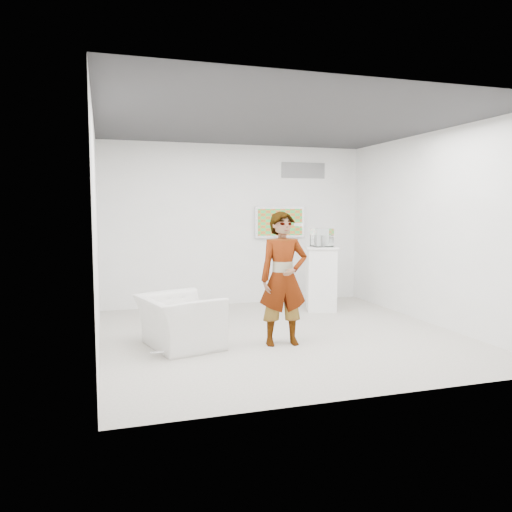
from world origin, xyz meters
name	(u,v)px	position (x,y,z in m)	size (l,w,h in m)	color
room	(282,231)	(0.00, 0.00, 1.50)	(5.01, 5.01, 3.00)	beige
tv	(280,222)	(0.85, 2.45, 1.55)	(1.00, 0.08, 0.60)	silver
logo_decal	(303,170)	(1.35, 2.49, 2.55)	(0.90, 0.02, 0.30)	slate
person	(283,279)	(-0.15, -0.48, 0.89)	(0.65, 0.42, 1.77)	silver
armchair	(180,321)	(-1.49, -0.21, 0.34)	(1.05, 0.92, 0.68)	silver
pedestal	(321,278)	(1.28, 1.44, 0.57)	(0.55, 0.55, 1.14)	white
floor_uplight	(329,292)	(1.86, 2.35, 0.14)	(0.18, 0.18, 0.28)	white
vitrine	(322,238)	(1.28, 1.44, 1.30)	(0.32, 0.32, 0.32)	white
console	(322,241)	(1.28, 1.44, 1.24)	(0.05, 0.15, 0.20)	white
wii_remote	(298,225)	(0.11, -0.35, 1.60)	(0.04, 0.15, 0.04)	white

